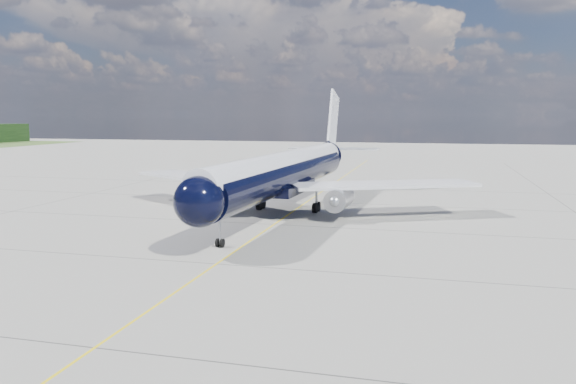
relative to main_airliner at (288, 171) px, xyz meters
name	(u,v)px	position (x,y,z in m)	size (l,w,h in m)	color
ground	(287,216)	(0.64, -2.86, -4.43)	(320.00, 320.00, 0.00)	gray
taxiway_centerline	(274,224)	(0.64, -7.86, -4.43)	(0.16, 160.00, 0.01)	yellow
main_airliner	(288,171)	(0.00, 0.00, 0.00)	(40.55, 49.42, 14.27)	black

